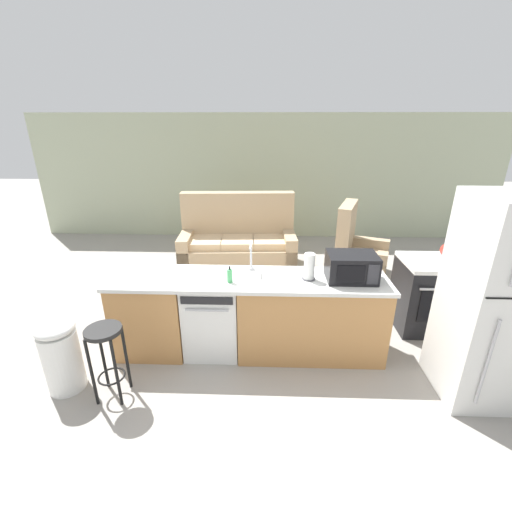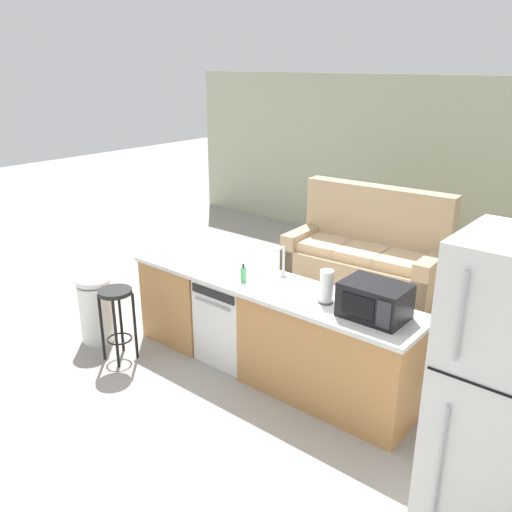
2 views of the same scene
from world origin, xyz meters
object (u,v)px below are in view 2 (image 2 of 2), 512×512
at_px(microwave, 375,300).
at_px(trash_bin, 96,307).
at_px(refrigerator, 505,397).
at_px(bar_stool, 117,310).
at_px(paper_towel_roll, 326,287).
at_px(soap_bottle, 243,274).
at_px(dishwasher, 235,318).
at_px(couch, 368,255).

bearing_deg(microwave, trash_bin, -166.68).
distance_m(refrigerator, bar_stool, 3.47).
height_order(paper_towel_roll, trash_bin, paper_towel_roll).
distance_m(soap_bottle, bar_stool, 1.31).
relative_size(dishwasher, refrigerator, 0.44).
xyz_separation_m(soap_bottle, bar_stool, (-1.06, -0.64, -0.44)).
distance_m(dishwasher, bar_stool, 1.14).
height_order(soap_bottle, couch, couch).
bearing_deg(microwave, dishwasher, 179.95).
bearing_deg(refrigerator, paper_towel_roll, 161.06).
height_order(bar_stool, couch, couch).
bearing_deg(refrigerator, microwave, 154.29).
height_order(dishwasher, soap_bottle, soap_bottle).
relative_size(soap_bottle, couch, 0.09).
bearing_deg(microwave, bar_stool, -161.86).
distance_m(trash_bin, couch, 3.48).
xyz_separation_m(refrigerator, soap_bottle, (-2.38, 0.43, 0.02)).
xyz_separation_m(refrigerator, trash_bin, (-3.94, -0.12, -0.58)).
height_order(dishwasher, refrigerator, refrigerator).
bearing_deg(soap_bottle, bar_stool, -148.81).
relative_size(refrigerator, microwave, 3.82).
height_order(dishwasher, bar_stool, dishwasher).
relative_size(soap_bottle, trash_bin, 0.24).
height_order(paper_towel_roll, couch, couch).
bearing_deg(bar_stool, couch, 74.51).
bearing_deg(paper_towel_roll, microwave, 1.14).
distance_m(soap_bottle, trash_bin, 1.76).
relative_size(paper_towel_roll, couch, 0.14).
height_order(refrigerator, couch, refrigerator).
relative_size(microwave, soap_bottle, 2.84).
bearing_deg(refrigerator, couch, 129.57).
height_order(microwave, bar_stool, microwave).
bearing_deg(refrigerator, soap_bottle, 169.67).
xyz_separation_m(microwave, trash_bin, (-2.80, -0.66, -0.66)).
xyz_separation_m(dishwasher, bar_stool, (-0.84, -0.76, 0.11)).
height_order(microwave, couch, couch).
xyz_separation_m(microwave, soap_bottle, (-1.24, -0.11, -0.07)).
height_order(paper_towel_roll, soap_bottle, paper_towel_roll).
bearing_deg(bar_stool, paper_towel_roll, 21.75).
distance_m(bar_stool, trash_bin, 0.53).
height_order(soap_bottle, trash_bin, soap_bottle).
bearing_deg(dishwasher, soap_bottle, -28.01).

